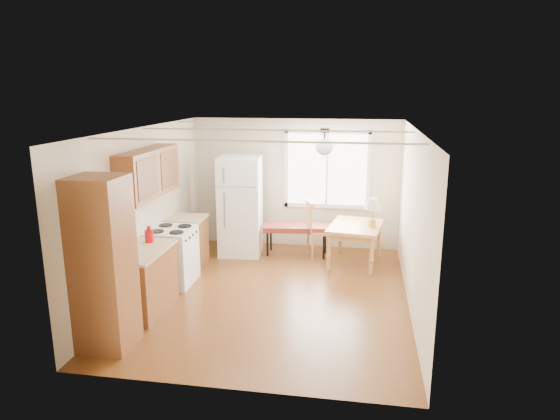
% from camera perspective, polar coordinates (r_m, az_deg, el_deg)
% --- Properties ---
extents(room_shell, '(4.60, 5.60, 2.62)m').
position_cam_1_polar(room_shell, '(7.31, -0.78, -0.59)').
color(room_shell, '#4F2810').
rests_on(room_shell, ground).
extents(kitchen_run, '(0.65, 3.40, 2.20)m').
position_cam_1_polar(kitchen_run, '(7.34, -15.01, -4.34)').
color(kitchen_run, brown).
rests_on(kitchen_run, ground).
extents(window_unit, '(1.64, 0.05, 1.51)m').
position_cam_1_polar(window_unit, '(9.59, 5.39, 4.64)').
color(window_unit, white).
rests_on(window_unit, room_shell).
extents(pendant_light, '(0.26, 0.26, 0.40)m').
position_cam_1_polar(pendant_light, '(7.44, 5.10, 7.33)').
color(pendant_light, black).
rests_on(pendant_light, room_shell).
extents(refrigerator, '(0.83, 0.83, 1.85)m').
position_cam_1_polar(refrigerator, '(9.32, -4.56, 0.47)').
color(refrigerator, white).
rests_on(refrigerator, ground).
extents(bench, '(1.29, 0.61, 0.57)m').
position_cam_1_polar(bench, '(9.31, 1.92, -2.13)').
color(bench, maroon).
rests_on(bench, ground).
extents(dining_table, '(1.02, 1.27, 0.72)m').
position_cam_1_polar(dining_table, '(8.91, 8.63, -2.31)').
color(dining_table, '#B88446').
rests_on(dining_table, ground).
extents(chair, '(0.51, 0.51, 1.05)m').
position_cam_1_polar(chair, '(9.21, 3.86, -1.74)').
color(chair, '#B88446').
rests_on(chair, ground).
extents(table_lamp, '(0.29, 0.29, 0.51)m').
position_cam_1_polar(table_lamp, '(8.72, 10.59, 0.44)').
color(table_lamp, '#B49539').
rests_on(table_lamp, dining_table).
extents(coffee_maker, '(0.20, 0.24, 0.33)m').
position_cam_1_polar(coffee_maker, '(6.72, -17.47, -4.59)').
color(coffee_maker, black).
rests_on(coffee_maker, kitchen_run).
extents(kettle, '(0.13, 0.13, 0.25)m').
position_cam_1_polar(kettle, '(7.42, -14.72, -2.82)').
color(kettle, red).
rests_on(kettle, kitchen_run).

